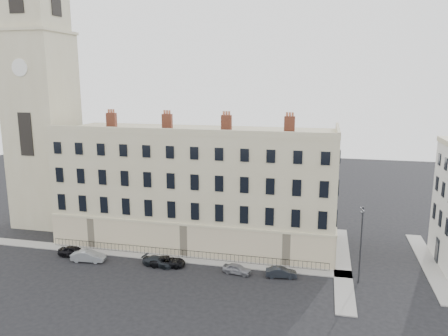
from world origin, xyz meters
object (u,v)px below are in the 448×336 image
Objects in this scene: streetlamp at (361,242)px; car_e at (237,269)px; car_b at (88,256)px; car_d at (168,261)px; car_a at (74,251)px; car_f at (281,272)px; car_c at (158,261)px.

car_e is at bearing 172.68° from streetlamp.
car_b reaches higher than car_d.
car_a is 25.48m from car_f.
streetlamp reaches higher than car_e.
car_f is 0.40× the size of streetlamp.
streetlamp is (22.59, 0.72, 4.16)m from car_c.
streetlamp is (33.69, 0.50, 4.05)m from car_a.
car_c is 22.98m from streetlamp.
car_d is 1.24× the size of car_e.
car_e is (8.30, -0.13, -0.01)m from car_d.
car_e is at bearing 84.97° from car_f.
car_a is at bearing 98.58° from car_c.
car_a is at bearing 83.35° from car_d.
car_b reaches higher than car_a.
car_d is at bearing -90.23° from car_b.
car_a is 0.96× the size of car_b.
streetlamp is (8.21, 0.45, 4.15)m from car_f.
car_d is (12.24, -0.00, -0.10)m from car_a.
car_d reaches higher than car_c.
car_b is at bearing -107.70° from car_a.
car_c is at bearing -91.03° from car_b.
streetlamp is (31.23, 1.39, 4.05)m from car_b.
car_c is at bearing 94.57° from car_d.
car_a is at bearing 82.92° from car_f.
car_a is at bearing 170.76° from streetlamp.
car_b is at bearing 85.16° from car_f.
car_a is 1.02× the size of car_c.
streetlamp is at bearing -94.06° from car_f.
car_e is 4.94m from car_f.
car_c is 1.16m from car_d.
car_b is 1.06× the size of car_c.
car_e is (18.08, 0.76, -0.11)m from car_b.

